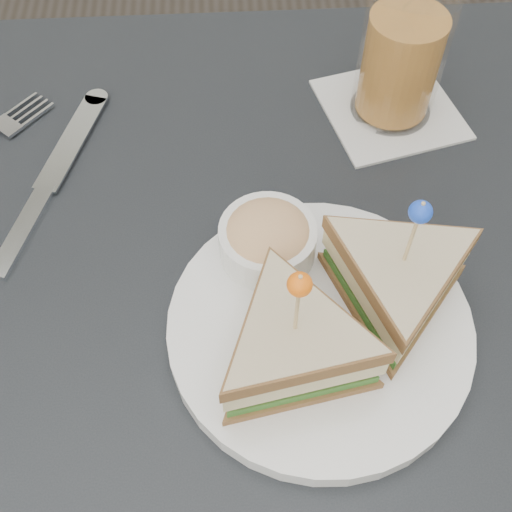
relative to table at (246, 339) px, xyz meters
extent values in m
plane|color=#3F3833|center=(0.00, 0.00, -0.67)|extent=(3.50, 3.50, 0.00)
cube|color=black|center=(0.00, 0.00, 0.06)|extent=(0.80, 0.80, 0.03)
cylinder|color=black|center=(-0.35, 0.35, -0.31)|extent=(0.04, 0.04, 0.72)
cylinder|color=black|center=(0.35, 0.35, -0.31)|extent=(0.04, 0.04, 0.72)
cylinder|color=white|center=(0.06, -0.04, 0.08)|extent=(0.31, 0.31, 0.01)
cylinder|color=white|center=(0.06, -0.04, 0.09)|extent=(0.31, 0.31, 0.00)
cylinder|color=#E0BE81|center=(0.03, -0.07, 0.18)|extent=(0.00, 0.00, 0.08)
sphere|color=orange|center=(0.03, -0.07, 0.21)|extent=(0.02, 0.02, 0.02)
cylinder|color=#E0BE81|center=(0.12, -0.02, 0.18)|extent=(0.00, 0.00, 0.08)
sphere|color=blue|center=(0.12, -0.02, 0.21)|extent=(0.02, 0.02, 0.02)
cylinder|color=white|center=(0.02, 0.03, 0.11)|extent=(0.10, 0.10, 0.04)
ellipsoid|color=#E0B772|center=(0.02, 0.03, 0.12)|extent=(0.09, 0.09, 0.03)
cube|color=silver|center=(-0.23, 0.22, 0.08)|extent=(0.04, 0.03, 0.00)
cube|color=white|center=(-0.20, 0.08, 0.08)|extent=(0.05, 0.11, 0.01)
cube|color=white|center=(-0.17, 0.19, 0.08)|extent=(0.06, 0.13, 0.00)
cylinder|color=white|center=(-0.15, 0.25, 0.08)|extent=(0.03, 0.03, 0.00)
cube|color=silver|center=(0.16, 0.22, 0.08)|extent=(0.16, 0.16, 0.00)
cylinder|color=#B77733|center=(0.16, 0.22, 0.14)|extent=(0.09, 0.09, 0.10)
cylinder|color=white|center=(0.16, 0.22, 0.16)|extent=(0.10, 0.10, 0.17)
cube|color=white|center=(0.17, 0.23, 0.18)|extent=(0.03, 0.03, 0.02)
cube|color=white|center=(0.15, 0.21, 0.18)|extent=(0.02, 0.02, 0.02)
camera|label=1|loc=(-0.01, -0.28, 0.55)|focal=45.00mm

